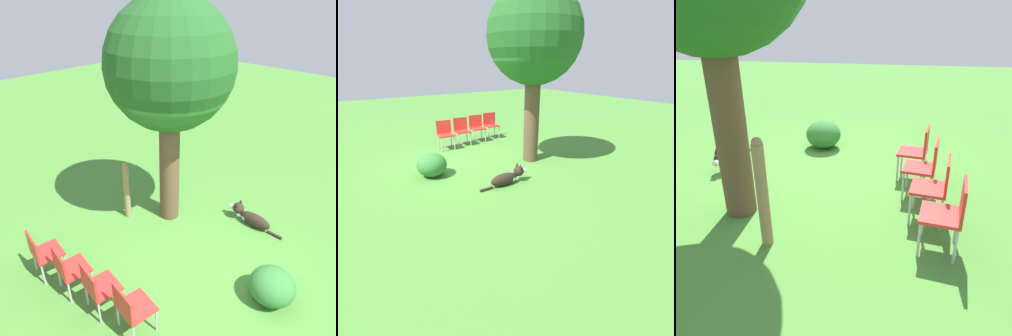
% 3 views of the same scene
% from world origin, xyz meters
% --- Properties ---
extents(ground_plane, '(30.00, 30.00, 0.00)m').
position_xyz_m(ground_plane, '(0.00, 0.00, 0.00)').
color(ground_plane, '#478433').
extents(dog, '(0.22, 1.14, 0.41)m').
position_xyz_m(dog, '(1.56, -0.01, 0.15)').
color(dog, '#2D231C').
rests_on(dog, ground_plane).
extents(fence_post, '(0.12, 0.12, 1.24)m').
position_xyz_m(fence_post, '(0.07, 1.90, 0.63)').
color(fence_post, '#937551').
rests_on(fence_post, ground_plane).
extents(red_chair_0, '(0.47, 0.49, 0.83)m').
position_xyz_m(red_chair_0, '(-1.53, -0.12, 0.49)').
color(red_chair_0, red).
rests_on(red_chair_0, ground_plane).
extents(red_chair_1, '(0.47, 0.49, 0.83)m').
position_xyz_m(red_chair_1, '(-1.63, 0.47, 0.49)').
color(red_chair_1, red).
rests_on(red_chair_1, ground_plane).
extents(red_chair_2, '(0.47, 0.49, 0.83)m').
position_xyz_m(red_chair_2, '(-1.74, 1.05, 0.49)').
color(red_chair_2, red).
rests_on(red_chair_2, ground_plane).
extents(red_chair_3, '(0.47, 0.49, 0.83)m').
position_xyz_m(red_chair_3, '(-1.84, 1.64, 0.49)').
color(red_chair_3, red).
rests_on(red_chair_3, ground_plane).
extents(low_shrub, '(0.67, 0.67, 0.53)m').
position_xyz_m(low_shrub, '(0.23, -1.18, 0.27)').
color(low_shrub, '#337533').
rests_on(low_shrub, ground_plane).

